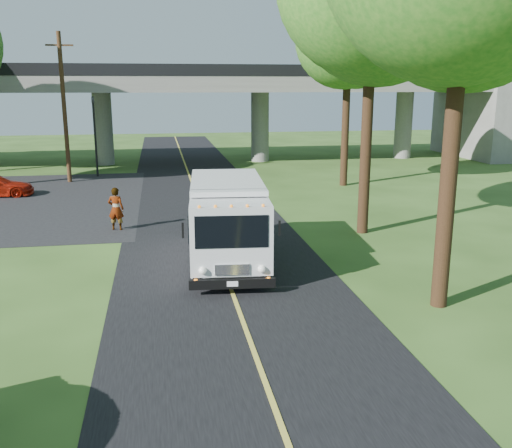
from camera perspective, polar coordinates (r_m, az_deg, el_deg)
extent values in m
plane|color=#2E4A1A|center=(14.15, -0.86, -11.01)|extent=(120.00, 120.00, 0.00)
cube|color=black|center=(23.54, -4.62, -0.84)|extent=(7.00, 90.00, 0.02)
cube|color=gold|center=(23.53, -4.62, -0.79)|extent=(0.12, 90.00, 0.01)
cube|color=slate|center=(44.74, -7.41, 13.75)|extent=(50.00, 9.00, 1.20)
cube|color=black|center=(40.35, -7.17, 15.05)|extent=(50.00, 0.25, 0.80)
cube|color=black|center=(49.14, -7.67, 14.78)|extent=(50.00, 0.25, 0.80)
cube|color=slate|center=(52.28, 21.68, 9.61)|extent=(4.00, 10.00, 6.00)
cylinder|color=slate|center=(44.99, -15.03, 9.19)|extent=(1.40, 1.40, 5.40)
cylinder|color=slate|center=(45.51, 0.40, 9.70)|extent=(1.40, 1.40, 5.40)
cylinder|color=slate|center=(49.06, 14.53, 9.57)|extent=(1.40, 1.40, 5.40)
cylinder|color=black|center=(39.05, -15.78, 8.37)|extent=(0.14, 0.14, 5.20)
imported|color=black|center=(38.93, -15.98, 11.30)|extent=(0.18, 0.22, 1.10)
cylinder|color=#472D19|center=(37.14, -18.62, 10.86)|extent=(0.26, 0.26, 9.00)
cube|color=#472D19|center=(37.18, -19.08, 16.55)|extent=(1.60, 0.10, 0.10)
cylinder|color=#382314|center=(15.78, 18.69, 4.19)|extent=(0.44, 0.44, 7.00)
cylinder|color=#382314|center=(23.27, 10.98, 8.40)|extent=(0.44, 0.44, 7.70)
cylinder|color=#382314|center=(34.58, 8.92, 9.29)|extent=(0.44, 0.44, 6.65)
sphere|color=#206219|center=(34.56, 9.23, 17.37)|extent=(5.58, 5.58, 5.58)
sphere|color=#206219|center=(34.36, 10.30, 17.85)|extent=(4.96, 4.96, 4.96)
cube|color=silver|center=(20.00, -2.98, 1.44)|extent=(2.73, 4.55, 2.24)
cube|color=silver|center=(17.03, -2.58, -1.09)|extent=(2.52, 1.98, 2.04)
cube|color=black|center=(16.10, -2.45, -0.77)|extent=(2.09, 0.25, 0.94)
cube|color=black|center=(16.45, -2.38, -5.96)|extent=(2.49, 0.38, 0.28)
cube|color=silver|center=(19.95, -2.88, -2.64)|extent=(2.84, 5.94, 0.18)
cylinder|color=black|center=(17.53, -5.89, -4.53)|extent=(0.35, 0.91, 0.90)
cylinder|color=black|center=(17.61, 0.74, -4.37)|extent=(0.35, 0.91, 0.90)
cylinder|color=black|center=(21.53, -5.77, -1.05)|extent=(0.35, 0.91, 0.90)
cylinder|color=black|center=(21.60, -0.38, -0.93)|extent=(0.35, 0.91, 0.90)
imported|color=gray|center=(24.37, -13.83, 1.48)|extent=(0.75, 0.59, 1.81)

